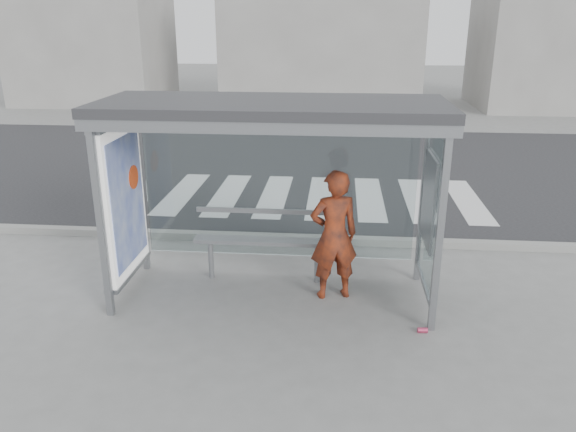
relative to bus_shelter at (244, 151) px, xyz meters
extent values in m
plane|color=slate|center=(0.37, -0.06, -1.98)|extent=(80.00, 80.00, 0.00)
cube|color=black|center=(0.37, 6.94, -1.98)|extent=(30.00, 10.00, 0.01)
cube|color=gray|center=(0.37, 1.89, -1.92)|extent=(30.00, 0.18, 0.12)
cube|color=silver|center=(-2.13, 4.44, -1.98)|extent=(0.55, 3.00, 0.00)
cube|color=silver|center=(-1.13, 4.44, -1.98)|extent=(0.55, 3.00, 0.00)
cube|color=silver|center=(-0.13, 4.44, -1.98)|extent=(0.55, 3.00, 0.00)
cube|color=silver|center=(0.87, 4.44, -1.98)|extent=(0.55, 3.00, 0.00)
cube|color=silver|center=(1.87, 4.44, -1.98)|extent=(0.55, 3.00, 0.00)
cube|color=silver|center=(2.87, 4.44, -1.98)|extent=(0.55, 3.00, 0.00)
cube|color=silver|center=(3.87, 4.44, -1.98)|extent=(0.55, 3.00, 0.00)
cube|color=gray|center=(-1.63, -0.76, -0.73)|extent=(0.08, 0.08, 2.50)
cube|color=gray|center=(2.37, -0.76, -0.73)|extent=(0.08, 0.08, 2.50)
cube|color=gray|center=(-1.63, 0.64, -0.73)|extent=(0.08, 0.08, 2.50)
cube|color=gray|center=(2.37, 0.64, -0.73)|extent=(0.08, 0.08, 2.50)
cube|color=#2D2D30|center=(0.37, -0.06, 0.58)|extent=(4.25, 1.65, 0.12)
cube|color=gray|center=(0.37, -0.82, 0.47)|extent=(4.25, 0.06, 0.18)
cube|color=white|center=(0.37, 0.64, -0.68)|extent=(3.80, 0.02, 2.00)
cube|color=white|center=(-1.63, -0.06, -0.68)|extent=(0.15, 1.25, 2.00)
cube|color=#344DBB|center=(-1.54, -0.06, -0.68)|extent=(0.01, 1.10, 1.70)
cylinder|color=red|center=(-1.53, 0.19, -0.43)|extent=(0.02, 0.32, 0.32)
cube|color=white|center=(2.37, -0.06, -0.68)|extent=(0.03, 1.25, 2.00)
cube|color=beige|center=(2.34, -0.01, -0.58)|extent=(0.03, 0.86, 1.16)
cube|color=gray|center=(-9.63, 17.94, 1.02)|extent=(6.00, 5.00, 6.00)
cube|color=gray|center=(0.37, 17.94, 0.52)|extent=(8.00, 5.00, 5.00)
cube|color=gray|center=(9.37, 17.94, 1.52)|extent=(5.00, 5.00, 7.00)
imported|color=#C76E12|center=(1.17, 0.00, -1.10)|extent=(0.73, 0.58, 1.76)
cube|color=gray|center=(0.18, 0.41, -1.38)|extent=(1.96, 0.24, 0.05)
cylinder|color=gray|center=(-0.59, 0.41, -1.70)|extent=(0.08, 0.08, 0.57)
cylinder|color=gray|center=(0.94, 0.41, -1.70)|extent=(0.08, 0.08, 0.57)
cube|color=gray|center=(0.18, 0.60, -1.00)|extent=(1.96, 0.04, 0.07)
cylinder|color=#EB4572|center=(2.26, -0.85, -1.95)|extent=(0.12, 0.07, 0.06)
camera|label=1|loc=(1.19, -6.85, 1.58)|focal=35.00mm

